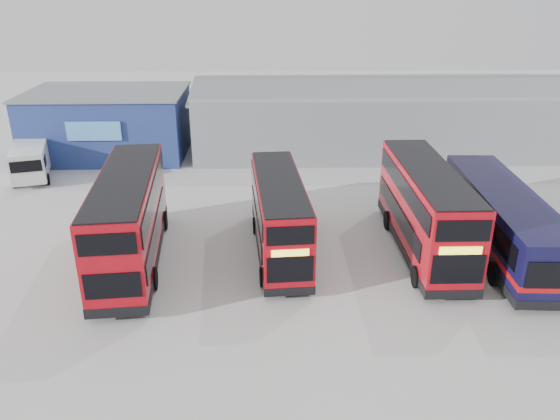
{
  "coord_description": "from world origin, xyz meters",
  "views": [
    {
      "loc": [
        -1.39,
        -25.11,
        13.37
      ],
      "look_at": [
        -0.75,
        1.11,
        2.1
      ],
      "focal_mm": 35.0,
      "sensor_mm": 36.0,
      "label": 1
    }
  ],
  "objects_px": {
    "maintenance_shed": "(378,115)",
    "double_decker_centre": "(279,217)",
    "office_block": "(109,123)",
    "double_decker_left": "(129,221)",
    "single_decker_blue": "(502,222)",
    "panel_van": "(31,159)",
    "double_decker_right": "(425,211)"
  },
  "relations": [
    {
      "from": "office_block",
      "to": "maintenance_shed",
      "type": "bearing_deg",
      "value": 5.21
    },
    {
      "from": "panel_van",
      "to": "single_decker_blue",
      "type": "bearing_deg",
      "value": -39.1
    },
    {
      "from": "double_decker_left",
      "to": "double_decker_right",
      "type": "distance_m",
      "value": 14.95
    },
    {
      "from": "office_block",
      "to": "double_decker_left",
      "type": "height_order",
      "value": "office_block"
    },
    {
      "from": "office_block",
      "to": "double_decker_centre",
      "type": "height_order",
      "value": "office_block"
    },
    {
      "from": "maintenance_shed",
      "to": "panel_van",
      "type": "xyz_separation_m",
      "value": [
        -26.25,
        -7.59,
        -1.25
      ]
    },
    {
      "from": "office_block",
      "to": "panel_van",
      "type": "xyz_separation_m",
      "value": [
        -4.25,
        -5.59,
        -1.22
      ]
    },
    {
      "from": "office_block",
      "to": "double_decker_right",
      "type": "height_order",
      "value": "office_block"
    },
    {
      "from": "maintenance_shed",
      "to": "panel_van",
      "type": "height_order",
      "value": "maintenance_shed"
    },
    {
      "from": "office_block",
      "to": "maintenance_shed",
      "type": "distance_m",
      "value": 22.09
    },
    {
      "from": "single_decker_blue",
      "to": "office_block",
      "type": "bearing_deg",
      "value": -33.1
    },
    {
      "from": "office_block",
      "to": "double_decker_left",
      "type": "bearing_deg",
      "value": -72.62
    },
    {
      "from": "maintenance_shed",
      "to": "single_decker_blue",
      "type": "height_order",
      "value": "maintenance_shed"
    },
    {
      "from": "maintenance_shed",
      "to": "double_decker_left",
      "type": "xyz_separation_m",
      "value": [
        -16.21,
        -20.5,
        -0.3
      ]
    },
    {
      "from": "panel_van",
      "to": "maintenance_shed",
      "type": "bearing_deg",
      "value": -0.21
    },
    {
      "from": "maintenance_shed",
      "to": "single_decker_blue",
      "type": "distance_m",
      "value": 19.95
    },
    {
      "from": "double_decker_left",
      "to": "office_block",
      "type": "bearing_deg",
      "value": -78.07
    },
    {
      "from": "double_decker_centre",
      "to": "panel_van",
      "type": "relative_size",
      "value": 1.64
    },
    {
      "from": "maintenance_shed",
      "to": "double_decker_centre",
      "type": "bearing_deg",
      "value": -114.19
    },
    {
      "from": "double_decker_centre",
      "to": "double_decker_right",
      "type": "height_order",
      "value": "double_decker_right"
    },
    {
      "from": "office_block",
      "to": "double_decker_left",
      "type": "xyz_separation_m",
      "value": [
        5.79,
        -18.49,
        -0.27
      ]
    },
    {
      "from": "maintenance_shed",
      "to": "panel_van",
      "type": "relative_size",
      "value": 5.14
    },
    {
      "from": "double_decker_right",
      "to": "panel_van",
      "type": "bearing_deg",
      "value": 154.28
    },
    {
      "from": "office_block",
      "to": "single_decker_blue",
      "type": "bearing_deg",
      "value": -35.67
    },
    {
      "from": "maintenance_shed",
      "to": "single_decker_blue",
      "type": "bearing_deg",
      "value": -82.19
    },
    {
      "from": "office_block",
      "to": "double_decker_centre",
      "type": "bearing_deg",
      "value": -53.17
    },
    {
      "from": "office_block",
      "to": "single_decker_blue",
      "type": "distance_m",
      "value": 30.43
    },
    {
      "from": "double_decker_left",
      "to": "single_decker_blue",
      "type": "xyz_separation_m",
      "value": [
        18.92,
        0.76,
        -0.64
      ]
    },
    {
      "from": "double_decker_right",
      "to": "single_decker_blue",
      "type": "height_order",
      "value": "double_decker_right"
    },
    {
      "from": "double_decker_left",
      "to": "panel_van",
      "type": "xyz_separation_m",
      "value": [
        -10.04,
        12.9,
        -0.95
      ]
    },
    {
      "from": "double_decker_centre",
      "to": "panel_van",
      "type": "height_order",
      "value": "double_decker_centre"
    },
    {
      "from": "single_decker_blue",
      "to": "panel_van",
      "type": "xyz_separation_m",
      "value": [
        -28.96,
        12.14,
        -0.31
      ]
    }
  ]
}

